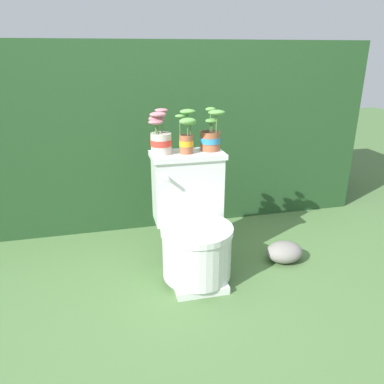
# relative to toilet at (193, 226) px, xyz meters

# --- Properties ---
(ground_plane) EXTENTS (12.00, 12.00, 0.00)m
(ground_plane) POSITION_rel_toilet_xyz_m (-0.07, -0.12, -0.31)
(ground_plane) COLOR #4C703D
(hedge_backdrop) EXTENTS (3.22, 0.90, 1.35)m
(hedge_backdrop) POSITION_rel_toilet_xyz_m (-0.07, 1.15, 0.36)
(hedge_backdrop) COLOR #234723
(hedge_backdrop) RESTS_ON ground
(toilet) EXTENTS (0.43, 0.56, 0.72)m
(toilet) POSITION_rel_toilet_xyz_m (0.00, 0.00, 0.00)
(toilet) COLOR silver
(toilet) RESTS_ON ground
(potted_plant_left) EXTENTS (0.13, 0.12, 0.25)m
(potted_plant_left) POSITION_rel_toilet_xyz_m (-0.15, 0.15, 0.50)
(potted_plant_left) COLOR beige
(potted_plant_left) RESTS_ON toilet
(potted_plant_midleft) EXTENTS (0.12, 0.11, 0.25)m
(potted_plant_midleft) POSITION_rel_toilet_xyz_m (-0.01, 0.13, 0.52)
(potted_plant_midleft) COLOR #9E5638
(potted_plant_midleft) RESTS_ON toilet
(potted_plant_middle) EXTENTS (0.13, 0.14, 0.25)m
(potted_plant_middle) POSITION_rel_toilet_xyz_m (0.15, 0.16, 0.49)
(potted_plant_middle) COLOR #9E5638
(potted_plant_middle) RESTS_ON toilet
(garden_stone) EXTENTS (0.24, 0.19, 0.13)m
(garden_stone) POSITION_rel_toilet_xyz_m (0.60, -0.01, -0.25)
(garden_stone) COLOR gray
(garden_stone) RESTS_ON ground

